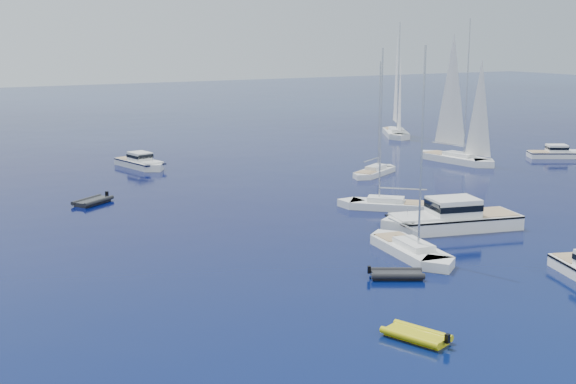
# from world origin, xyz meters

# --- Properties ---
(ground) EXTENTS (400.00, 400.00, 0.00)m
(ground) POSITION_xyz_m (0.00, 0.00, 0.00)
(ground) COLOR #081D50
(ground) RESTS_ON ground
(motor_cruiser_centre) EXTENTS (12.55, 6.45, 3.15)m
(motor_cruiser_centre) POSITION_xyz_m (7.38, 16.26, 0.00)
(motor_cruiser_centre) COLOR white
(motor_cruiser_centre) RESTS_ON ground
(motor_cruiser_far_r) EXTENTS (7.96, 5.97, 2.05)m
(motor_cruiser_far_r) POSITION_xyz_m (42.43, 36.63, 0.00)
(motor_cruiser_far_r) COLOR white
(motor_cruiser_far_r) RESTS_ON ground
(motor_cruiser_horizon) EXTENTS (4.28, 8.82, 2.22)m
(motor_cruiser_horizon) POSITION_xyz_m (-4.32, 54.95, 0.00)
(motor_cruiser_horizon) COLOR white
(motor_cruiser_horizon) RESTS_ON ground
(sailboat_fore) EXTENTS (4.04, 10.28, 14.71)m
(sailboat_fore) POSITION_xyz_m (0.36, 12.25, 0.00)
(sailboat_fore) COLOR white
(sailboat_fore) RESTS_ON ground
(sailboat_mid_r) EXTENTS (8.80, 8.45, 14.24)m
(sailboat_mid_r) POSITION_xyz_m (7.63, 24.22, 0.00)
(sailboat_mid_r) COLOR white
(sailboat_mid_r) RESTS_ON ground
(sailboat_centre) EXTENTS (8.53, 6.00, 12.50)m
(sailboat_centre) POSITION_xyz_m (16.10, 38.25, 0.00)
(sailboat_centre) COLOR white
(sailboat_centre) RESTS_ON ground
(sailboat_sails_r) EXTENTS (4.59, 11.99, 17.19)m
(sailboat_sails_r) POSITION_xyz_m (29.34, 40.26, 0.00)
(sailboat_sails_r) COLOR white
(sailboat_sails_r) RESTS_ON ground
(sailboat_sails_far) EXTENTS (8.43, 11.66, 17.18)m
(sailboat_sails_far) POSITION_xyz_m (37.55, 62.62, 0.00)
(sailboat_sails_far) COLOR white
(sailboat_sails_far) RESTS_ON ground
(tender_yellow) EXTENTS (2.97, 3.90, 0.95)m
(tender_yellow) POSITION_xyz_m (-8.71, 0.36, 0.00)
(tender_yellow) COLOR #BFB80B
(tender_yellow) RESTS_ON ground
(tender_grey_near) EXTENTS (3.95, 3.37, 0.95)m
(tender_grey_near) POSITION_xyz_m (-3.54, 8.67, 0.00)
(tender_grey_near) COLOR black
(tender_grey_near) RESTS_ON ground
(tender_grey_far) EXTENTS (4.45, 3.98, 0.95)m
(tender_grey_far) POSITION_xyz_m (-14.22, 39.02, 0.00)
(tender_grey_far) COLOR black
(tender_grey_far) RESTS_ON ground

